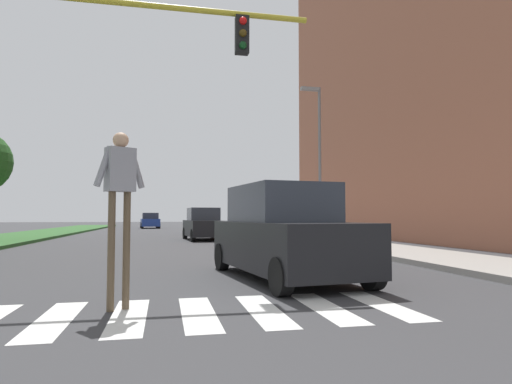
{
  "coord_description": "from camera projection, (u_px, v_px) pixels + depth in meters",
  "views": [
    {
      "loc": [
        0.44,
        0.56,
        1.31
      ],
      "look_at": [
        4.5,
        19.91,
        2.39
      ],
      "focal_mm": 30.69,
      "sensor_mm": 36.0,
      "label": 1
    }
  ],
  "objects": [
    {
      "name": "sedan_midblock",
      "position": [
        204.0,
        225.0,
        23.97
      ],
      "size": [
        2.15,
        4.24,
        1.76
      ],
      "color": "black",
      "rests_on": "ground_plane"
    },
    {
      "name": "median_strip",
      "position": [
        16.0,
        237.0,
        25.04
      ],
      "size": [
        4.38,
        64.0,
        0.15
      ],
      "primitive_type": "cube",
      "color": "#2D5B28",
      "rests_on": "ground_plane"
    },
    {
      "name": "pedestrian_performer",
      "position": [
        120.0,
        191.0,
        6.15
      ],
      "size": [
        0.7,
        0.43,
        2.49
      ],
      "color": "brown",
      "rests_on": "ground_plane"
    },
    {
      "name": "sedan_far_horizon",
      "position": [
        150.0,
        221.0,
        46.62
      ],
      "size": [
        2.24,
        4.51,
        1.64
      ],
      "color": "navy",
      "rests_on": "ground_plane"
    },
    {
      "name": "sidewalk_right",
      "position": [
        289.0,
        235.0,
        28.37
      ],
      "size": [
        3.0,
        64.0,
        0.15
      ],
      "primitive_type": "cube",
      "color": "#9E9991",
      "rests_on": "ground_plane"
    },
    {
      "name": "street_lamp_right",
      "position": [
        318.0,
        149.0,
        21.41
      ],
      "size": [
        1.02,
        0.24,
        7.5
      ],
      "color": "slate",
      "rests_on": "sidewalk_right"
    },
    {
      "name": "ground_plane",
      "position": [
        157.0,
        236.0,
        28.61
      ],
      "size": [
        140.0,
        140.0,
        0.0
      ],
      "primitive_type": "plane",
      "color": "#38383A"
    },
    {
      "name": "apartment_block_right",
      "position": [
        469.0,
        35.0,
        25.0
      ],
      "size": [
        10.52,
        31.16,
        23.34
      ],
      "primitive_type": "cube",
      "color": "#A36047",
      "rests_on": "ground_plane"
    },
    {
      "name": "crosswalk",
      "position": [
        129.0,
        316.0,
        5.69
      ],
      "size": [
        7.65,
        2.2,
        0.01
      ],
      "color": "silver",
      "rests_on": "ground_plane"
    },
    {
      "name": "suv_crossing",
      "position": [
        284.0,
        234.0,
        9.24
      ],
      "size": [
        2.52,
        4.81,
        1.97
      ],
      "color": "black",
      "rests_on": "ground_plane"
    },
    {
      "name": "sedan_distant",
      "position": [
        202.0,
        223.0,
        32.55
      ],
      "size": [
        2.25,
        4.61,
        1.68
      ],
      "color": "silver",
      "rests_on": "ground_plane"
    }
  ]
}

